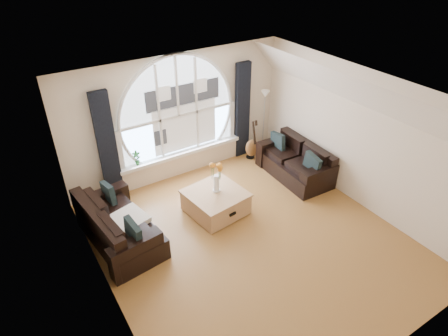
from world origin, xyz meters
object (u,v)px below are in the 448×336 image
sofa_left (119,224)px  vase_flowers (216,174)px  coffee_chest (216,201)px  potted_plant (137,158)px  sofa_right (295,161)px  guitar (252,139)px  floor_lamp (264,122)px

sofa_left → vase_flowers: 1.96m
coffee_chest → vase_flowers: size_ratio=1.48×
sofa_left → coffee_chest: sofa_left is taller
sofa_left → coffee_chest: 1.87m
potted_plant → vase_flowers: bearing=-58.5°
sofa_right → vase_flowers: bearing=-174.4°
guitar → potted_plant: size_ratio=3.27×
sofa_right → potted_plant: bearing=156.8°
sofa_right → guitar: bearing=110.0°
sofa_right → guitar: guitar is taller
sofa_left → potted_plant: 1.75m
vase_flowers → potted_plant: vase_flowers is taller
sofa_left → guitar: bearing=9.7°
coffee_chest → floor_lamp: size_ratio=0.65×
sofa_left → floor_lamp: bearing=9.9°
vase_flowers → potted_plant: bearing=121.5°
vase_flowers → sofa_right: bearing=3.4°
sofa_left → sofa_right: (4.01, -0.02, 0.00)m
vase_flowers → guitar: size_ratio=0.66×
sofa_right → coffee_chest: (-2.16, -0.17, -0.15)m
coffee_chest → sofa_right: bearing=-2.7°
sofa_right → potted_plant: size_ratio=5.32×
coffee_chest → vase_flowers: vase_flowers is taller
floor_lamp → guitar: floor_lamp is taller
sofa_left → vase_flowers: vase_flowers is taller
guitar → sofa_left: bearing=-162.1°
vase_flowers → guitar: (1.75, 1.24, -0.33)m
sofa_left → guitar: (3.65, 1.10, 0.13)m
floor_lamp → coffee_chest: bearing=-147.2°
vase_flowers → floor_lamp: floor_lamp is taller
vase_flowers → potted_plant: (-0.97, 1.59, -0.14)m
sofa_right → floor_lamp: (0.07, 1.27, 0.40)m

